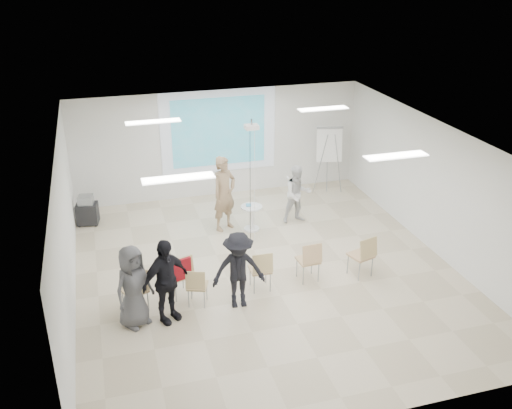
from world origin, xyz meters
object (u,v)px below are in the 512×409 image
object	(u,v)px
chair_left_mid	(181,273)
chair_center	(261,268)
chair_left_inner	(197,284)
av_cart	(87,211)
chair_far_left	(136,288)
audience_outer	(133,282)
player_left	(224,189)
chair_right_far	(364,253)
audience_mid	(238,265)
flipchart_easel	(329,145)
player_right	(298,191)
chair_right_inner	(310,258)
pedestal_table	(252,216)
audience_left	(165,275)
laptop	(197,284)

from	to	relation	value
chair_left_mid	chair_center	world-z (taller)	chair_left_mid
chair_left_inner	av_cart	world-z (taller)	chair_left_inner
chair_far_left	audience_outer	world-z (taller)	audience_outer
player_left	av_cart	distance (m)	3.58
chair_center	chair_right_far	size ratio (longest dim) A/B	0.93
player_left	audience_mid	world-z (taller)	player_left
chair_left_mid	flipchart_easel	xyz separation A→B (m)	(4.90, 4.20, 0.88)
player_right	chair_right_inner	world-z (taller)	player_right
flipchart_easel	av_cart	xyz separation A→B (m)	(-6.65, -0.22, -1.08)
chair_right_far	chair_right_inner	bearing A→B (deg)	156.14
chair_right_far	audience_mid	size ratio (longest dim) A/B	0.54
player_right	chair_center	xyz separation A→B (m)	(-1.82, -2.88, -0.30)
chair_far_left	pedestal_table	bearing A→B (deg)	20.43
flipchart_easel	av_cart	size ratio (longest dim) A/B	2.50
chair_center	flipchart_easel	xyz separation A→B (m)	(3.30, 4.42, 0.91)
chair_left_inner	audience_left	size ratio (longest dim) A/B	0.42
pedestal_table	audience_outer	distance (m)	4.49
chair_left_mid	chair_left_inner	size ratio (longest dim) A/B	1.15
audience_mid	audience_outer	size ratio (longest dim) A/B	0.99
laptop	audience_mid	xyz separation A→B (m)	(0.76, -0.30, 0.46)
chair_left_mid	av_cart	world-z (taller)	chair_left_mid
chair_center	chair_right_inner	world-z (taller)	chair_right_inner
laptop	av_cart	size ratio (longest dim) A/B	0.39
chair_far_left	chair_right_inner	bearing A→B (deg)	-19.59
chair_right_far	laptop	distance (m)	3.57
chair_left_inner	flipchart_easel	size ratio (longest dim) A/B	0.42
chair_left_inner	audience_outer	xyz separation A→B (m)	(-1.21, -0.27, 0.42)
pedestal_table	laptop	distance (m)	3.40
av_cart	chair_center	bearing A→B (deg)	-41.22
audience_mid	av_cart	world-z (taller)	audience_mid
chair_far_left	av_cart	size ratio (longest dim) A/B	1.19
player_left	laptop	xyz separation A→B (m)	(-1.28, -3.08, -0.63)
audience_outer	chair_far_left	bearing A→B (deg)	44.40
chair_far_left	chair_left_mid	bearing A→B (deg)	-2.86
player_right	chair_right_inner	bearing A→B (deg)	-107.17
player_right	laptop	distance (m)	4.35
chair_far_left	flipchart_easel	size ratio (longest dim) A/B	0.48
pedestal_table	av_cart	size ratio (longest dim) A/B	0.84
chair_right_inner	player_right	bearing A→B (deg)	72.07
laptop	audience_left	xyz separation A→B (m)	(-0.65, -0.39, 0.53)
laptop	chair_right_inner	bearing A→B (deg)	-156.05
chair_far_left	chair_center	bearing A→B (deg)	-20.02
audience_mid	laptop	bearing A→B (deg)	163.28
pedestal_table	player_right	xyz separation A→B (m)	(1.26, 0.14, 0.47)
chair_left_mid	chair_left_inner	bearing A→B (deg)	-77.90
audience_outer	flipchart_easel	size ratio (longest dim) A/B	0.93
player_right	laptop	bearing A→B (deg)	-139.08
audience_outer	laptop	bearing A→B (deg)	-19.02
chair_right_inner	flipchart_easel	world-z (taller)	flipchart_easel
player_right	chair_right_far	bearing A→B (deg)	-84.41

